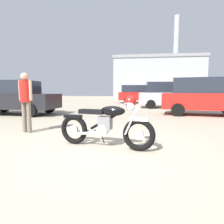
# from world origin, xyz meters

# --- Properties ---
(ground_plane) EXTENTS (80.00, 80.00, 0.00)m
(ground_plane) POSITION_xyz_m (0.00, 0.00, 0.00)
(ground_plane) COLOR tan
(vintage_motorcycle) EXTENTS (2.08, 0.73, 1.07)m
(vintage_motorcycle) POSITION_xyz_m (0.11, 0.08, 0.49)
(vintage_motorcycle) COLOR black
(vintage_motorcycle) RESTS_ON ground_plane
(bystander) EXTENTS (0.45, 0.30, 1.66)m
(bystander) POSITION_xyz_m (-2.43, 0.94, 1.02)
(bystander) COLOR #706656
(bystander) RESTS_ON ground_plane
(red_hatchback_near) EXTENTS (4.04, 2.12, 1.78)m
(red_hatchback_near) POSITION_xyz_m (3.32, 6.18, 0.92)
(red_hatchback_near) COLOR black
(red_hatchback_near) RESTS_ON ground_plane
(pale_sedan_back) EXTENTS (3.96, 1.95, 1.78)m
(pale_sedan_back) POSITION_xyz_m (4.11, 13.18, 0.92)
(pale_sedan_back) COLOR black
(pale_sedan_back) RESTS_ON ground_plane
(silver_sedan_mid) EXTENTS (4.29, 2.11, 1.67)m
(silver_sedan_mid) POSITION_xyz_m (-5.72, 4.49, 0.84)
(silver_sedan_mid) COLOR black
(silver_sedan_mid) RESTS_ON ground_plane
(blue_hatchback_right) EXTENTS (4.95, 2.62, 1.74)m
(blue_hatchback_right) POSITION_xyz_m (-0.15, 14.93, 0.94)
(blue_hatchback_right) COLOR black
(blue_hatchback_right) RESTS_ON ground_plane
(white_estate_far) EXTENTS (4.06, 2.16, 1.78)m
(white_estate_far) POSITION_xyz_m (1.87, 9.98, 0.92)
(white_estate_far) COLOR black
(white_estate_far) RESTS_ON ground_plane
(industrial_building) EXTENTS (17.27, 14.78, 15.93)m
(industrial_building) POSITION_xyz_m (1.29, 36.41, 3.79)
(industrial_building) COLOR #9EA0A8
(industrial_building) RESTS_ON ground_plane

